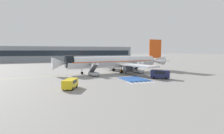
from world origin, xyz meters
name	(u,v)px	position (x,y,z in m)	size (l,w,h in m)	color
ground_plane	(113,73)	(0.00, 0.00, 0.00)	(600.00, 600.00, 0.00)	gray
apron_leadline_yellow	(113,72)	(0.45, 0.93, 0.00)	(0.20, 76.77, 0.01)	gold
apron_stand_patch_blue	(134,79)	(0.45, -14.68, 0.00)	(6.58, 9.16, 0.01)	#2856A8
apron_walkway_bar_0	(130,83)	(-3.15, -19.27, 0.00)	(0.44, 3.60, 0.01)	silver
apron_walkway_bar_1	(134,83)	(-1.95, -19.27, 0.00)	(0.44, 3.60, 0.01)	silver
apron_walkway_bar_2	(138,82)	(-0.75, -19.27, 0.00)	(0.44, 3.60, 0.01)	silver
apron_walkway_bar_3	(143,82)	(0.45, -19.27, 0.00)	(0.44, 3.60, 0.01)	silver
apron_walkway_bar_4	(147,82)	(1.65, -19.27, 0.00)	(0.44, 3.60, 0.01)	silver
apron_walkway_bar_5	(151,81)	(2.85, -19.27, 0.00)	(0.44, 3.60, 0.01)	silver
airliner	(115,62)	(1.12, 0.98, 3.82)	(43.44, 34.44, 12.14)	silver
boarding_stairs_forward	(94,72)	(-8.20, -4.29, 1.04)	(2.55, 5.36, 4.36)	#ADB2BA
boarding_stairs_aft	(138,70)	(8.14, -3.07, 1.01)	(2.55, 5.36, 4.20)	#ADB2BA
fuel_tanker	(108,63)	(6.03, 21.78, 1.83)	(9.24, 3.31, 3.60)	#38383D
service_van_0	(70,83)	(-17.48, -20.64, 1.19)	(3.84, 4.97, 1.97)	yellow
service_van_1	(160,74)	(7.68, -16.54, 1.42)	(5.02, 4.93, 2.40)	#1E234C
baggage_cart	(157,73)	(13.07, -7.34, 0.26)	(2.69, 3.00, 0.87)	gray
ground_crew_0	(126,71)	(2.55, -5.04, 1.01)	(0.36, 0.48, 1.76)	#2D2D33
ground_crew_1	(120,71)	(1.20, -3.72, 0.96)	(0.42, 0.49, 1.67)	black
traffic_cone_0	(158,71)	(16.83, -2.70, 0.34)	(0.61, 0.61, 0.67)	orange
terminal_building	(66,54)	(-7.03, 80.81, 5.35)	(103.49, 12.10, 10.70)	#89939E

